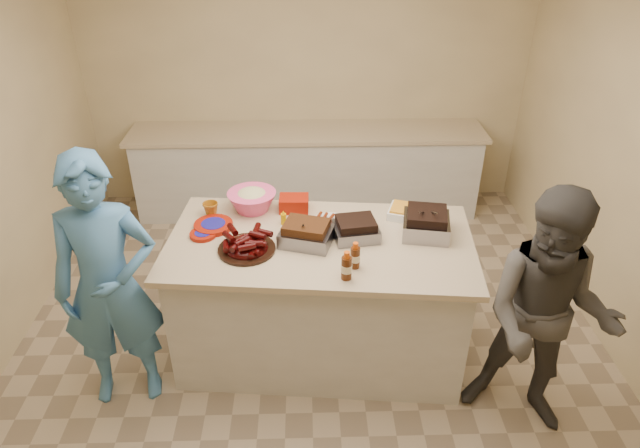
{
  "coord_description": "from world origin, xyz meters",
  "views": [
    {
      "loc": [
        -0.02,
        -3.22,
        3.07
      ],
      "look_at": [
        0.07,
        0.07,
        1.08
      ],
      "focal_mm": 32.0,
      "sensor_mm": 36.0,
      "label": 1
    }
  ],
  "objects_px": {
    "bbq_bottle_a": "(346,278)",
    "plastic_cup": "(211,215)",
    "rib_platter": "(247,250)",
    "guest_gray": "(521,415)",
    "coleslaw_bowl": "(253,210)",
    "guest_blue": "(133,388)",
    "island": "(320,348)",
    "bbq_bottle_b": "(355,267)",
    "roasting_pan": "(425,234)",
    "mustard_bottle": "(284,224)"
  },
  "relations": [
    {
      "from": "bbq_bottle_a",
      "to": "plastic_cup",
      "type": "distance_m",
      "value": 1.22
    },
    {
      "from": "rib_platter",
      "to": "bbq_bottle_a",
      "type": "height_order",
      "value": "bbq_bottle_a"
    },
    {
      "from": "plastic_cup",
      "to": "guest_gray",
      "type": "xyz_separation_m",
      "value": [
        2.11,
        -1.03,
        -0.98
      ]
    },
    {
      "from": "coleslaw_bowl",
      "to": "plastic_cup",
      "type": "bearing_deg",
      "value": -165.65
    },
    {
      "from": "guest_blue",
      "to": "island",
      "type": "bearing_deg",
      "value": 7.13
    },
    {
      "from": "coleslaw_bowl",
      "to": "guest_gray",
      "type": "relative_size",
      "value": 0.21
    },
    {
      "from": "bbq_bottle_b",
      "to": "guest_gray",
      "type": "relative_size",
      "value": 0.11
    },
    {
      "from": "plastic_cup",
      "to": "guest_gray",
      "type": "relative_size",
      "value": 0.07
    },
    {
      "from": "roasting_pan",
      "to": "guest_blue",
      "type": "xyz_separation_m",
      "value": [
        -2.05,
        -0.43,
        -0.98
      ]
    },
    {
      "from": "coleslaw_bowl",
      "to": "plastic_cup",
      "type": "height_order",
      "value": "coleslaw_bowl"
    },
    {
      "from": "rib_platter",
      "to": "guest_blue",
      "type": "bearing_deg",
      "value": -162.9
    },
    {
      "from": "roasting_pan",
      "to": "mustard_bottle",
      "type": "height_order",
      "value": "roasting_pan"
    },
    {
      "from": "mustard_bottle",
      "to": "rib_platter",
      "type": "bearing_deg",
      "value": -125.53
    },
    {
      "from": "island",
      "to": "bbq_bottle_a",
      "type": "xyz_separation_m",
      "value": [
        0.15,
        -0.43,
        0.98
      ]
    },
    {
      "from": "bbq_bottle_a",
      "to": "bbq_bottle_b",
      "type": "bearing_deg",
      "value": 62.04
    },
    {
      "from": "rib_platter",
      "to": "guest_blue",
      "type": "xyz_separation_m",
      "value": [
        -0.84,
        -0.26,
        -0.98
      ]
    },
    {
      "from": "guest_blue",
      "to": "bbq_bottle_b",
      "type": "bearing_deg",
      "value": -6.35
    },
    {
      "from": "bbq_bottle_b",
      "to": "plastic_cup",
      "type": "height_order",
      "value": "bbq_bottle_b"
    },
    {
      "from": "island",
      "to": "bbq_bottle_a",
      "type": "bearing_deg",
      "value": -65.6
    },
    {
      "from": "roasting_pan",
      "to": "guest_blue",
      "type": "relative_size",
      "value": 0.17
    },
    {
      "from": "bbq_bottle_a",
      "to": "mustard_bottle",
      "type": "bearing_deg",
      "value": 121.47
    },
    {
      "from": "bbq_bottle_b",
      "to": "plastic_cup",
      "type": "bearing_deg",
      "value": 145.84
    },
    {
      "from": "mustard_bottle",
      "to": "coleslaw_bowl",
      "type": "bearing_deg",
      "value": 138.06
    },
    {
      "from": "island",
      "to": "guest_blue",
      "type": "bearing_deg",
      "value": -159.05
    },
    {
      "from": "rib_platter",
      "to": "roasting_pan",
      "type": "xyz_separation_m",
      "value": [
        1.21,
        0.17,
        -0.0
      ]
    },
    {
      "from": "island",
      "to": "rib_platter",
      "type": "xyz_separation_m",
      "value": [
        -0.49,
        -0.11,
        0.98
      ]
    },
    {
      "from": "roasting_pan",
      "to": "coleslaw_bowl",
      "type": "bearing_deg",
      "value": 173.35
    },
    {
      "from": "island",
      "to": "rib_platter",
      "type": "relative_size",
      "value": 5.44
    },
    {
      "from": "coleslaw_bowl",
      "to": "plastic_cup",
      "type": "xyz_separation_m",
      "value": [
        -0.29,
        -0.08,
        0.0
      ]
    },
    {
      "from": "bbq_bottle_a",
      "to": "bbq_bottle_b",
      "type": "distance_m",
      "value": 0.13
    },
    {
      "from": "bbq_bottle_a",
      "to": "island",
      "type": "bearing_deg",
      "value": 108.84
    },
    {
      "from": "island",
      "to": "plastic_cup",
      "type": "bearing_deg",
      "value": 160.99
    },
    {
      "from": "island",
      "to": "guest_blue",
      "type": "distance_m",
      "value": 1.38
    },
    {
      "from": "mustard_bottle",
      "to": "guest_blue",
      "type": "relative_size",
      "value": 0.06
    },
    {
      "from": "island",
      "to": "coleslaw_bowl",
      "type": "distance_m",
      "value": 1.18
    },
    {
      "from": "rib_platter",
      "to": "coleslaw_bowl",
      "type": "distance_m",
      "value": 0.54
    },
    {
      "from": "coleslaw_bowl",
      "to": "guest_gray",
      "type": "distance_m",
      "value": 2.34
    },
    {
      "from": "coleslaw_bowl",
      "to": "mustard_bottle",
      "type": "distance_m",
      "value": 0.32
    },
    {
      "from": "bbq_bottle_b",
      "to": "guest_blue",
      "type": "bearing_deg",
      "value": -178.09
    },
    {
      "from": "guest_blue",
      "to": "rib_platter",
      "type": "bearing_deg",
      "value": 8.84
    },
    {
      "from": "mustard_bottle",
      "to": "guest_gray",
      "type": "distance_m",
      "value": 2.07
    },
    {
      "from": "roasting_pan",
      "to": "bbq_bottle_b",
      "type": "distance_m",
      "value": 0.64
    },
    {
      "from": "bbq_bottle_b",
      "to": "mustard_bottle",
      "type": "relative_size",
      "value": 1.63
    },
    {
      "from": "rib_platter",
      "to": "plastic_cup",
      "type": "xyz_separation_m",
      "value": [
        -0.29,
        0.46,
        0.0
      ]
    },
    {
      "from": "island",
      "to": "guest_blue",
      "type": "relative_size",
      "value": 1.15
    },
    {
      "from": "island",
      "to": "roasting_pan",
      "type": "height_order",
      "value": "roasting_pan"
    },
    {
      "from": "island",
      "to": "coleslaw_bowl",
      "type": "bearing_deg",
      "value": 143.97
    },
    {
      "from": "coleslaw_bowl",
      "to": "guest_blue",
      "type": "distance_m",
      "value": 1.52
    },
    {
      "from": "rib_platter",
      "to": "roasting_pan",
      "type": "distance_m",
      "value": 1.22
    },
    {
      "from": "island",
      "to": "roasting_pan",
      "type": "bearing_deg",
      "value": 10.33
    }
  ]
}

